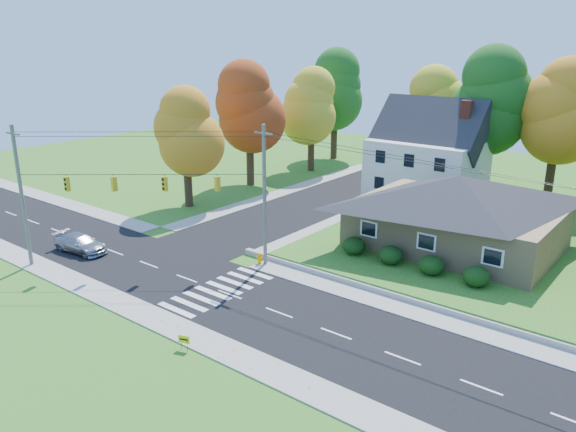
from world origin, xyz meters
name	(u,v)px	position (x,y,z in m)	size (l,w,h in m)	color
ground	(230,295)	(0.00, 0.00, 0.00)	(120.00, 120.00, 0.00)	#3D7923
road_main	(230,295)	(0.00, 0.00, 0.01)	(90.00, 8.00, 0.02)	black
road_cross	(346,192)	(-8.00, 26.00, 0.01)	(8.00, 44.00, 0.02)	black
sidewalk_north	(280,270)	(0.00, 5.00, 0.04)	(90.00, 2.00, 0.08)	#9C9A90
sidewalk_south	(168,324)	(0.00, -5.00, 0.04)	(90.00, 2.00, 0.08)	#9C9A90
lawn	(541,245)	(13.00, 21.00, 0.25)	(30.00, 30.00, 0.50)	#3D7923
ranch_house	(457,210)	(8.00, 16.00, 3.27)	(14.60, 10.60, 5.40)	tan
colonial_house	(428,155)	(0.04, 28.00, 4.58)	(10.40, 8.40, 9.60)	silver
hedge_row	(411,260)	(7.50, 9.80, 1.14)	(10.70, 1.70, 1.27)	#163A10
traffic_infrastructure	(241,211)	(-0.15, 1.35, 5.15)	(38.10, 10.66, 10.00)	#666059
tree_lot_0	(437,110)	(-2.00, 34.00, 8.31)	(6.72, 6.72, 12.51)	#3F2A19
tree_lot_1	(492,102)	(4.00, 33.00, 9.61)	(7.84, 7.84, 14.60)	#3F2A19
tree_lot_2	(559,112)	(10.00, 34.00, 8.96)	(7.28, 7.28, 13.56)	#3F2A19
tree_west_0	(185,132)	(-17.00, 12.00, 7.15)	(6.16, 6.16, 11.47)	#3F2A19
tree_west_1	(249,108)	(-18.00, 22.00, 8.46)	(7.28, 7.28, 13.56)	#3F2A19
tree_west_2	(312,106)	(-17.00, 32.00, 7.81)	(6.72, 6.72, 12.51)	#3F2A19
tree_west_3	(335,90)	(-19.00, 40.00, 9.11)	(7.84, 7.84, 14.60)	#3F2A19
silver_sedan	(80,243)	(-14.07, -1.53, 0.68)	(1.85, 4.56, 1.32)	#9C9DA6
white_car	(389,172)	(-7.45, 34.22, 0.79)	(1.64, 4.69, 1.55)	silver
fire_hydrant	(260,259)	(-1.81, 4.94, 0.43)	(0.50, 0.40, 0.89)	#F2A000
yard_sign	(184,340)	(2.74, -6.20, 0.58)	(0.62, 0.24, 0.81)	black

